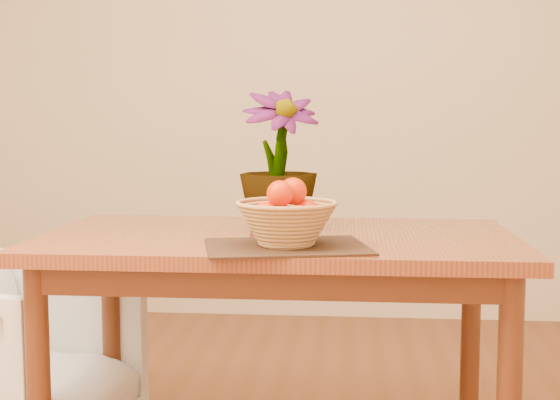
# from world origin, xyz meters

# --- Properties ---
(wall_back) EXTENTS (4.00, 0.02, 2.70)m
(wall_back) POSITION_xyz_m (0.00, 2.25, 1.35)
(wall_back) COLOR beige
(wall_back) RESTS_ON floor
(table) EXTENTS (1.40, 0.80, 0.75)m
(table) POSITION_xyz_m (0.00, 0.30, 0.66)
(table) COLOR brown
(table) RESTS_ON floor
(placemat) EXTENTS (0.48, 0.40, 0.01)m
(placemat) POSITION_xyz_m (0.04, 0.06, 0.75)
(placemat) COLOR #321A12
(placemat) RESTS_ON table
(wicker_basket) EXTENTS (0.27, 0.27, 0.11)m
(wicker_basket) POSITION_xyz_m (0.04, 0.06, 0.81)
(wicker_basket) COLOR tan
(wicker_basket) RESTS_ON placemat
(orange_pile) EXTENTS (0.17, 0.17, 0.13)m
(orange_pile) POSITION_xyz_m (0.04, 0.06, 0.86)
(orange_pile) COLOR red
(orange_pile) RESTS_ON wicker_basket
(potted_plant) EXTENTS (0.31, 0.31, 0.43)m
(potted_plant) POSITION_xyz_m (-0.01, 0.40, 0.97)
(potted_plant) COLOR #1F4614
(potted_plant) RESTS_ON table
(armchair) EXTENTS (0.78, 0.81, 0.69)m
(armchair) POSITION_xyz_m (-0.90, 0.41, 0.35)
(armchair) COLOR #7E6A57
(armchair) RESTS_ON floor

